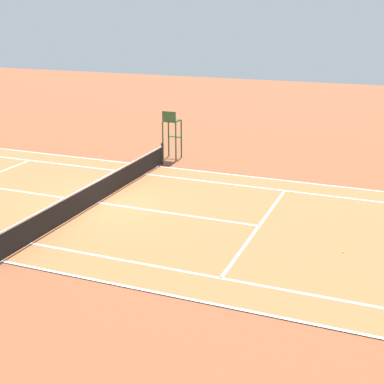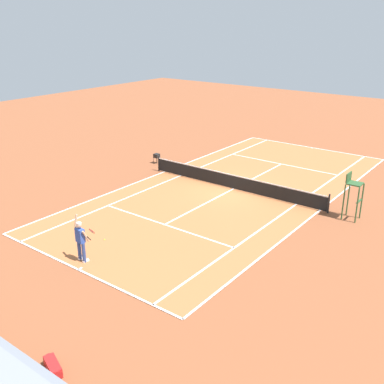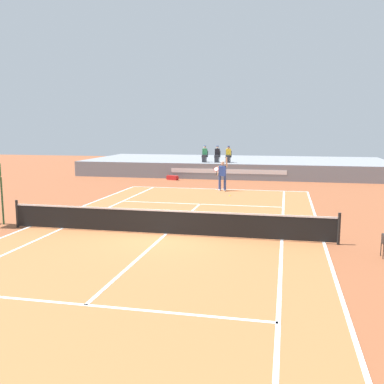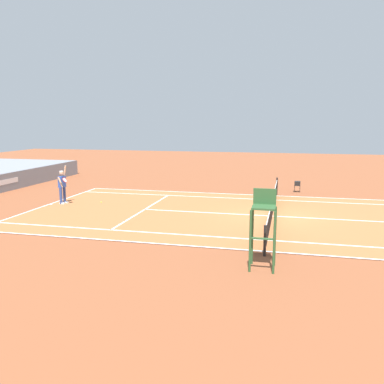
{
  "view_description": "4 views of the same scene",
  "coord_description": "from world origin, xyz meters",
  "px_view_note": "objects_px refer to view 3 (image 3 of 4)",
  "views": [
    {
      "loc": [
        16.86,
        10.58,
        7.12
      ],
      "look_at": [
        0.13,
        3.96,
        1.0
      ],
      "focal_mm": 50.3,
      "sensor_mm": 36.0,
      "label": 1
    },
    {
      "loc": [
        -13.63,
        22.12,
        9.67
      ],
      "look_at": [
        0.13,
        3.96,
        1.0
      ],
      "focal_mm": 42.66,
      "sensor_mm": 36.0,
      "label": 2
    },
    {
      "loc": [
        4.16,
        -14.68,
        3.85
      ],
      "look_at": [
        0.13,
        3.96,
        1.0
      ],
      "focal_mm": 40.68,
      "sensor_mm": 36.0,
      "label": 3
    },
    {
      "loc": [
        -19.31,
        -0.69,
        4.48
      ],
      "look_at": [
        0.13,
        3.96,
        1.0
      ],
      "focal_mm": 38.29,
      "sensor_mm": 36.0,
      "label": 4
    }
  ],
  "objects_px": {
    "spectator_seated_0": "(205,154)",
    "spectator_seated_2": "(228,154)",
    "tennis_ball": "(230,196)",
    "spectator_seated_1": "(217,154)",
    "equipment_bag": "(172,178)",
    "tennis_player": "(222,175)"
  },
  "relations": [
    {
      "from": "spectator_seated_1",
      "to": "equipment_bag",
      "type": "height_order",
      "value": "spectator_seated_1"
    },
    {
      "from": "tennis_player",
      "to": "spectator_seated_1",
      "type": "bearing_deg",
      "value": 101.4
    },
    {
      "from": "spectator_seated_2",
      "to": "tennis_ball",
      "type": "height_order",
      "value": "spectator_seated_2"
    },
    {
      "from": "spectator_seated_2",
      "to": "tennis_ball",
      "type": "relative_size",
      "value": 18.6
    },
    {
      "from": "spectator_seated_1",
      "to": "tennis_player",
      "type": "relative_size",
      "value": 0.61
    },
    {
      "from": "equipment_bag",
      "to": "tennis_player",
      "type": "bearing_deg",
      "value": -47.68
    },
    {
      "from": "tennis_player",
      "to": "equipment_bag",
      "type": "height_order",
      "value": "tennis_player"
    },
    {
      "from": "spectator_seated_0",
      "to": "tennis_ball",
      "type": "bearing_deg",
      "value": -70.79
    },
    {
      "from": "spectator_seated_2",
      "to": "equipment_bag",
      "type": "xyz_separation_m",
      "value": [
        -3.82,
        -2.27,
        -1.62
      ]
    },
    {
      "from": "spectator_seated_1",
      "to": "spectator_seated_2",
      "type": "relative_size",
      "value": 1.0
    },
    {
      "from": "spectator_seated_0",
      "to": "tennis_ball",
      "type": "xyz_separation_m",
      "value": [
        3.13,
        -9.0,
        -1.75
      ]
    },
    {
      "from": "spectator_seated_2",
      "to": "spectator_seated_0",
      "type": "bearing_deg",
      "value": 180.0
    },
    {
      "from": "tennis_ball",
      "to": "equipment_bag",
      "type": "bearing_deg",
      "value": 127.25
    },
    {
      "from": "spectator_seated_0",
      "to": "spectator_seated_2",
      "type": "bearing_deg",
      "value": 0.0
    },
    {
      "from": "spectator_seated_0",
      "to": "tennis_player",
      "type": "relative_size",
      "value": 0.61
    },
    {
      "from": "spectator_seated_2",
      "to": "tennis_ball",
      "type": "xyz_separation_m",
      "value": [
        1.29,
        -9.0,
        -1.75
      ]
    },
    {
      "from": "spectator_seated_0",
      "to": "spectator_seated_1",
      "type": "distance_m",
      "value": 0.98
    },
    {
      "from": "spectator_seated_1",
      "to": "spectator_seated_2",
      "type": "height_order",
      "value": "same"
    },
    {
      "from": "spectator_seated_1",
      "to": "tennis_ball",
      "type": "distance_m",
      "value": 9.42
    },
    {
      "from": "equipment_bag",
      "to": "spectator_seated_2",
      "type": "bearing_deg",
      "value": 30.69
    },
    {
      "from": "spectator_seated_0",
      "to": "tennis_player",
      "type": "bearing_deg",
      "value": -71.25
    },
    {
      "from": "spectator_seated_1",
      "to": "spectator_seated_2",
      "type": "bearing_deg",
      "value": 0.0
    }
  ]
}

